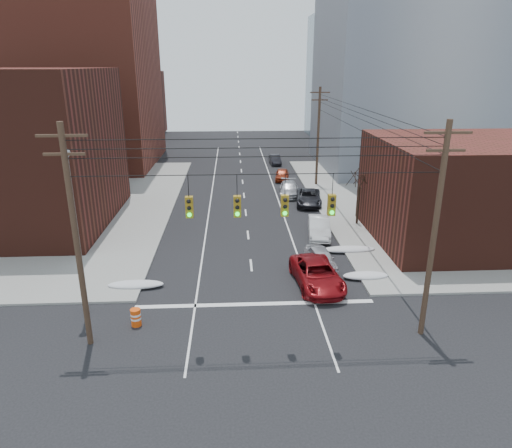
{
  "coord_description": "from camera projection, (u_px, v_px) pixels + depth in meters",
  "views": [
    {
      "loc": [
        -1.2,
        -17.13,
        13.3
      ],
      "look_at": [
        0.35,
        12.15,
        3.0
      ],
      "focal_mm": 32.0,
      "sensor_mm": 36.0,
      "label": 1
    }
  ],
  "objects": [
    {
      "name": "red_pickup",
      "position": [
        317.0,
        274.0,
        28.73
      ],
      "size": [
        3.12,
        5.87,
        1.57
      ],
      "primitive_type": "imported",
      "rotation": [
        0.0,
        0.0,
        0.09
      ],
      "color": "maroon",
      "rests_on": "ground"
    },
    {
      "name": "lot_car_b",
      "position": [
        84.0,
        199.0,
        44.46
      ],
      "size": [
        5.54,
        3.01,
        1.48
      ],
      "primitive_type": "imported",
      "rotation": [
        0.0,
        0.0,
        1.68
      ],
      "color": "#A4A4A8",
      "rests_on": "sidewalk_nw"
    },
    {
      "name": "snow_nw",
      "position": [
        136.0,
        285.0,
        28.65
      ],
      "size": [
        3.5,
        1.08,
        0.42
      ],
      "primitive_type": "ellipsoid",
      "color": "silver",
      "rests_on": "ground"
    },
    {
      "name": "building_office",
      "position": [
        410.0,
        71.0,
        59.02
      ],
      "size": [
        22.0,
        20.0,
        25.0
      ],
      "primitive_type": "cube",
      "color": "gray",
      "rests_on": "ground"
    },
    {
      "name": "utility_pole_far",
      "position": [
        318.0,
        135.0,
        51.15
      ],
      "size": [
        2.2,
        0.28,
        11.0
      ],
      "color": "#473323",
      "rests_on": "ground"
    },
    {
      "name": "utility_pole_left",
      "position": [
        76.0,
        236.0,
        21.09
      ],
      "size": [
        2.2,
        0.28,
        11.0
      ],
      "color": "#473323",
      "rests_on": "ground"
    },
    {
      "name": "lot_car_a",
      "position": [
        74.0,
        214.0,
        40.19
      ],
      "size": [
        4.12,
        1.74,
        1.32
      ],
      "primitive_type": "imported",
      "rotation": [
        0.0,
        0.0,
        1.66
      ],
      "color": "silver",
      "rests_on": "sidewalk_nw"
    },
    {
      "name": "parked_car_a",
      "position": [
        321.0,
        258.0,
        31.41
      ],
      "size": [
        2.02,
        4.07,
        1.33
      ],
      "primitive_type": "imported",
      "rotation": [
        0.0,
        0.0,
        0.12
      ],
      "color": "silver",
      "rests_on": "ground"
    },
    {
      "name": "utility_pole_right",
      "position": [
        435.0,
        229.0,
        21.94
      ],
      "size": [
        2.2,
        0.28,
        11.0
      ],
      "color": "#473323",
      "rests_on": "ground"
    },
    {
      "name": "snow_ne",
      "position": [
        365.0,
        276.0,
        29.86
      ],
      "size": [
        3.0,
        1.08,
        0.42
      ],
      "primitive_type": "ellipsoid",
      "color": "silver",
      "rests_on": "ground"
    },
    {
      "name": "parked_car_c",
      "position": [
        309.0,
        197.0,
        45.52
      ],
      "size": [
        3.06,
        5.48,
        1.45
      ],
      "primitive_type": "imported",
      "rotation": [
        0.0,
        0.0,
        -0.13
      ],
      "color": "black",
      "rests_on": "ground"
    },
    {
      "name": "traffic_signals",
      "position": [
        261.0,
        205.0,
        21.04
      ],
      "size": [
        17.0,
        0.42,
        2.02
      ],
      "color": "black",
      "rests_on": "ground"
    },
    {
      "name": "parked_car_b",
      "position": [
        319.0,
        227.0,
        37.05
      ],
      "size": [
        2.27,
        4.91,
        1.56
      ],
      "primitive_type": "imported",
      "rotation": [
        0.0,
        0.0,
        -0.13
      ],
      "color": "silver",
      "rests_on": "ground"
    },
    {
      "name": "building_glass",
      "position": [
        367.0,
        77.0,
        84.11
      ],
      "size": [
        20.0,
        18.0,
        22.0
      ],
      "primitive_type": "cube",
      "color": "gray",
      "rests_on": "ground"
    },
    {
      "name": "construction_barrel",
      "position": [
        136.0,
        317.0,
        24.41
      ],
      "size": [
        0.71,
        0.71,
        0.97
      ],
      "rotation": [
        0.0,
        0.0,
        0.36
      ],
      "color": "#E5480C",
      "rests_on": "ground"
    },
    {
      "name": "ground",
      "position": [
        262.0,
        375.0,
        20.61
      ],
      "size": [
        160.0,
        160.0,
        0.0
      ],
      "primitive_type": "plane",
      "color": "black",
      "rests_on": "ground"
    },
    {
      "name": "parked_car_d",
      "position": [
        289.0,
        189.0,
        48.65
      ],
      "size": [
        2.44,
        5.04,
        1.41
      ],
      "primitive_type": "imported",
      "rotation": [
        0.0,
        0.0,
        -0.1
      ],
      "color": "#ABABB0",
      "rests_on": "ground"
    },
    {
      "name": "parked_car_e",
      "position": [
        282.0,
        175.0,
        55.1
      ],
      "size": [
        2.12,
        4.16,
        1.36
      ],
      "primitive_type": "imported",
      "rotation": [
        0.0,
        0.0,
        -0.14
      ],
      "color": "maroon",
      "rests_on": "ground"
    },
    {
      "name": "building_brick_tall",
      "position": [
        56.0,
        50.0,
        59.67
      ],
      "size": [
        24.0,
        20.0,
        30.0
      ],
      "primitive_type": "cube",
      "color": "brown",
      "rests_on": "ground"
    },
    {
      "name": "lot_car_c",
      "position": [
        19.0,
        218.0,
        39.41
      ],
      "size": [
        4.62,
        3.1,
        1.24
      ],
      "primitive_type": "imported",
      "rotation": [
        0.0,
        0.0,
        1.22
      ],
      "color": "black",
      "rests_on": "sidewalk_nw"
    },
    {
      "name": "building_storefront",
      "position": [
        481.0,
        191.0,
        35.25
      ],
      "size": [
        16.0,
        12.0,
        8.0
      ],
      "primitive_type": "cube",
      "color": "#461D15",
      "rests_on": "ground"
    },
    {
      "name": "sidewalk_ne",
      "position": [
        504.0,
        199.0,
        47.37
      ],
      "size": [
        40.0,
        40.0,
        0.15
      ],
      "primitive_type": "cube",
      "color": "gray",
      "rests_on": "ground"
    },
    {
      "name": "bare_tree",
      "position": [
        358.0,
        199.0,
        39.16
      ],
      "size": [
        2.09,
        2.2,
        4.93
      ],
      "color": "black",
      "rests_on": "ground"
    },
    {
      "name": "lot_car_d",
      "position": [
        54.0,
        203.0,
        43.35
      ],
      "size": [
        4.07,
        2.1,
        1.32
      ],
      "primitive_type": "imported",
      "rotation": [
        0.0,
        0.0,
        1.72
      ],
      "color": "#A1A1A6",
      "rests_on": "sidewalk_nw"
    },
    {
      "name": "snow_east_far",
      "position": [
        349.0,
        249.0,
        34.1
      ],
      "size": [
        4.0,
        1.08,
        0.42
      ],
      "primitive_type": "ellipsoid",
      "color": "silver",
      "rests_on": "ground"
    },
    {
      "name": "building_brick_far",
      "position": [
        101.0,
        105.0,
        87.05
      ],
      "size": [
        22.0,
        18.0,
        12.0
      ],
      "primitive_type": "cube",
      "color": "#461D15",
      "rests_on": "ground"
    },
    {
      "name": "street_light",
      "position": [
        75.0,
        220.0,
        23.95
      ],
      "size": [
        0.44,
        0.44,
        9.32
      ],
      "color": "gray",
      "rests_on": "ground"
    },
    {
      "name": "parked_car_f",
      "position": [
        275.0,
        160.0,
        63.95
      ],
      "size": [
        1.56,
        4.02,
        1.31
      ],
      "primitive_type": "imported",
      "rotation": [
        0.0,
        0.0,
        0.05
      ],
      "color": "black",
      "rests_on": "ground"
    }
  ]
}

